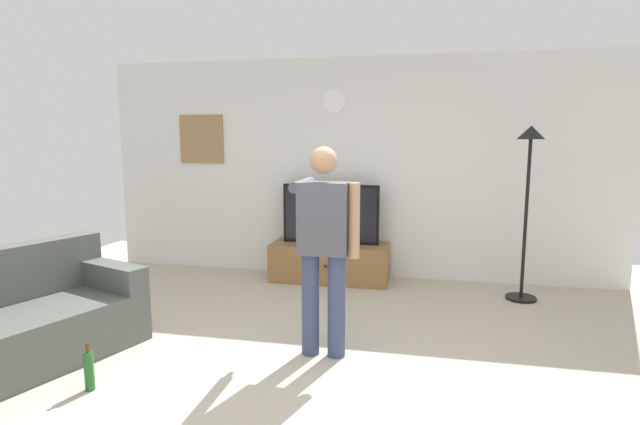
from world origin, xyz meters
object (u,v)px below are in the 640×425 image
object	(u,v)px
floor_lamp	(528,177)
side_couch	(26,321)
television	(331,214)
tv_stand	(330,262)
framed_picture	(202,139)
beverage_bottle	(89,371)
person_standing_nearer_lamp	(324,240)
wall_clock	(335,101)

from	to	relation	value
floor_lamp	side_couch	size ratio (longest dim) A/B	1.04
floor_lamp	television	bearing A→B (deg)	171.14
tv_stand	floor_lamp	distance (m)	2.44
television	framed_picture	xyz separation A→B (m)	(-1.77, 0.25, 0.90)
tv_stand	floor_lamp	bearing A→B (deg)	-7.65
framed_picture	floor_lamp	size ratio (longest dim) A/B	0.34
television	floor_lamp	distance (m)	2.24
floor_lamp	beverage_bottle	distance (m)	4.39
tv_stand	side_couch	xyz separation A→B (m)	(-1.90, -2.65, 0.09)
framed_picture	person_standing_nearer_lamp	world-z (taller)	framed_picture
television	beverage_bottle	world-z (taller)	television
framed_picture	side_couch	distance (m)	3.26
side_couch	person_standing_nearer_lamp	bearing A→B (deg)	14.55
wall_clock	tv_stand	bearing A→B (deg)	-90.00
tv_stand	television	distance (m)	0.59
floor_lamp	side_couch	world-z (taller)	floor_lamp
tv_stand	beverage_bottle	distance (m)	3.17
tv_stand	side_couch	world-z (taller)	side_couch
framed_picture	person_standing_nearer_lamp	xyz separation A→B (m)	(2.11, -2.36, -0.78)
side_couch	beverage_bottle	distance (m)	0.86
framed_picture	wall_clock	bearing A→B (deg)	-0.16
wall_clock	person_standing_nearer_lamp	xyz separation A→B (m)	(0.34, -2.36, -1.24)
beverage_bottle	wall_clock	bearing A→B (deg)	71.01
floor_lamp	person_standing_nearer_lamp	bearing A→B (deg)	-135.69
television	side_couch	distance (m)	3.33
tv_stand	television	size ratio (longest dim) A/B	1.21
tv_stand	wall_clock	distance (m)	1.97
wall_clock	beverage_bottle	world-z (taller)	wall_clock
television	person_standing_nearer_lamp	world-z (taller)	person_standing_nearer_lamp
person_standing_nearer_lamp	tv_stand	bearing A→B (deg)	99.39
person_standing_nearer_lamp	beverage_bottle	world-z (taller)	person_standing_nearer_lamp
television	wall_clock	size ratio (longest dim) A/B	4.18
wall_clock	floor_lamp	world-z (taller)	wall_clock
television	person_standing_nearer_lamp	distance (m)	2.14
side_couch	framed_picture	bearing A→B (deg)	87.39
beverage_bottle	framed_picture	bearing A→B (deg)	101.23
television	beverage_bottle	bearing A→B (deg)	-110.40
tv_stand	person_standing_nearer_lamp	size ratio (longest dim) A/B	0.86
beverage_bottle	floor_lamp	bearing A→B (deg)	39.19
wall_clock	person_standing_nearer_lamp	distance (m)	2.68
tv_stand	person_standing_nearer_lamp	bearing A→B (deg)	-80.61
tv_stand	side_couch	size ratio (longest dim) A/B	0.80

